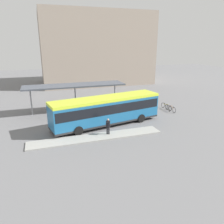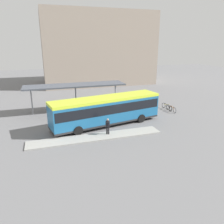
{
  "view_description": "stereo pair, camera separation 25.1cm",
  "coord_description": "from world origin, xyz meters",
  "px_view_note": "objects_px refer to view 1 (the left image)",
  "views": [
    {
      "loc": [
        -6.66,
        -22.05,
        8.75
      ],
      "look_at": [
        0.62,
        0.0,
        1.43
      ],
      "focal_mm": 35.0,
      "sensor_mm": 36.0,
      "label": 1
    },
    {
      "loc": [
        -6.42,
        -22.13,
        8.75
      ],
      "look_at": [
        0.62,
        0.0,
        1.43
      ],
      "focal_mm": 35.0,
      "sensor_mm": 36.0,
      "label": 2
    }
  ],
  "objects_px": {
    "city_bus": "(107,109)",
    "bicycle_black": "(168,108)",
    "bicycle_orange": "(172,109)",
    "pedestrian_waiting": "(108,125)",
    "bicycle_yellow": "(165,106)"
  },
  "relations": [
    {
      "from": "city_bus",
      "to": "bicycle_black",
      "type": "bearing_deg",
      "value": 4.66
    },
    {
      "from": "city_bus",
      "to": "bicycle_black",
      "type": "relative_size",
      "value": 7.67
    },
    {
      "from": "city_bus",
      "to": "bicycle_orange",
      "type": "xyz_separation_m",
      "value": [
        9.72,
        1.92,
        -1.48
      ]
    },
    {
      "from": "city_bus",
      "to": "pedestrian_waiting",
      "type": "relative_size",
      "value": 7.86
    },
    {
      "from": "bicycle_black",
      "to": "bicycle_yellow",
      "type": "height_order",
      "value": "bicycle_yellow"
    },
    {
      "from": "bicycle_orange",
      "to": "bicycle_yellow",
      "type": "xyz_separation_m",
      "value": [
        -0.04,
        1.66,
        -0.01
      ]
    },
    {
      "from": "bicycle_orange",
      "to": "city_bus",
      "type": "bearing_deg",
      "value": 104.53
    },
    {
      "from": "pedestrian_waiting",
      "to": "bicycle_yellow",
      "type": "xyz_separation_m",
      "value": [
        10.43,
        6.48,
        -0.68
      ]
    },
    {
      "from": "bicycle_orange",
      "to": "bicycle_yellow",
      "type": "bearing_deg",
      "value": 4.82
    },
    {
      "from": "bicycle_black",
      "to": "pedestrian_waiting",
      "type": "bearing_deg",
      "value": -57.37
    },
    {
      "from": "pedestrian_waiting",
      "to": "bicycle_black",
      "type": "xyz_separation_m",
      "value": [
        10.37,
        5.65,
        -0.69
      ]
    },
    {
      "from": "city_bus",
      "to": "bicycle_orange",
      "type": "distance_m",
      "value": 10.01
    },
    {
      "from": "pedestrian_waiting",
      "to": "bicycle_orange",
      "type": "relative_size",
      "value": 0.92
    },
    {
      "from": "city_bus",
      "to": "bicycle_black",
      "type": "xyz_separation_m",
      "value": [
        9.62,
        2.75,
        -1.5
      ]
    },
    {
      "from": "city_bus",
      "to": "pedestrian_waiting",
      "type": "height_order",
      "value": "city_bus"
    }
  ]
}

